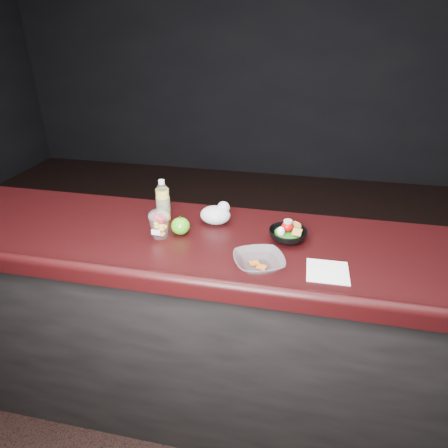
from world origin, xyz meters
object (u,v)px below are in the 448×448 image
at_px(fruit_cup, 159,223).
at_px(takeout_bowl, 259,262).
at_px(green_apple, 180,226).
at_px(snack_bowl, 288,234).
at_px(lemonade_bottle, 163,203).

xyz_separation_m(fruit_cup, takeout_bowl, (0.47, -0.15, -0.04)).
height_order(fruit_cup, takeout_bowl, fruit_cup).
xyz_separation_m(green_apple, snack_bowl, (0.48, 0.04, -0.01)).
relative_size(lemonade_bottle, green_apple, 2.27).
relative_size(snack_bowl, takeout_bowl, 0.77).
distance_m(fruit_cup, snack_bowl, 0.57).
relative_size(green_apple, takeout_bowl, 0.34).
height_order(fruit_cup, snack_bowl, fruit_cup).
bearing_deg(green_apple, fruit_cup, -150.86).
distance_m(green_apple, snack_bowl, 0.48).
height_order(lemonade_bottle, snack_bowl, lemonade_bottle).
bearing_deg(snack_bowl, takeout_bowl, -111.48).
distance_m(lemonade_bottle, snack_bowl, 0.61).
relative_size(lemonade_bottle, fruit_cup, 1.51).
height_order(lemonade_bottle, takeout_bowl, lemonade_bottle).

